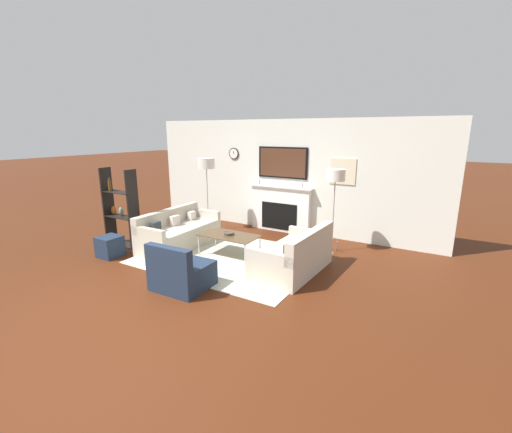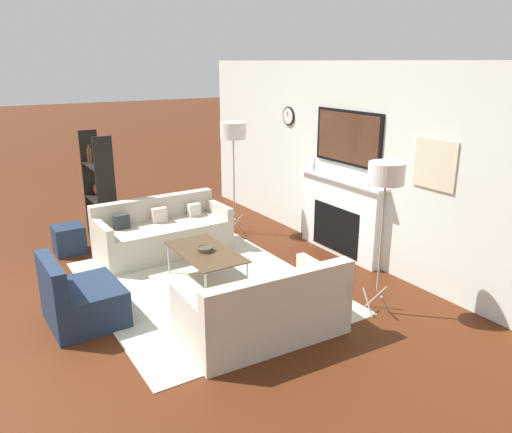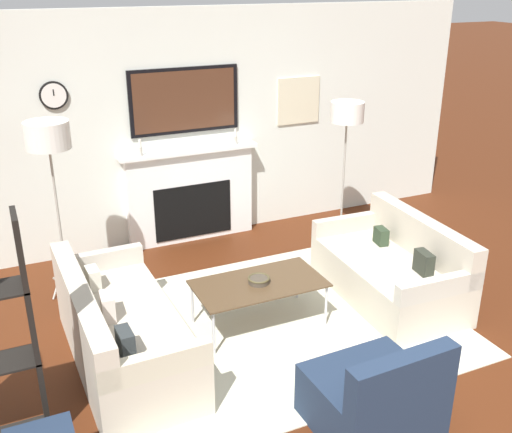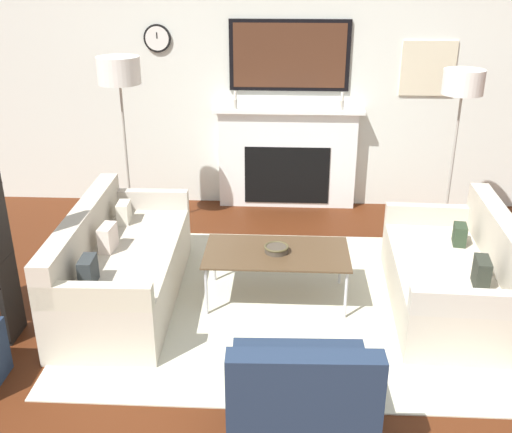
% 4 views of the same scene
% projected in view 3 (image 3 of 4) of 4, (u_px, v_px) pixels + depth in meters
% --- Properties ---
extents(fireplace_wall, '(7.52, 0.28, 2.70)m').
position_uv_depth(fireplace_wall, '(186.00, 139.00, 6.99)').
color(fireplace_wall, silver).
rests_on(fireplace_wall, ground_plane).
extents(area_rug, '(3.32, 2.61, 0.01)m').
position_uv_depth(area_rug, '(269.00, 325.00, 5.54)').
color(area_rug, beige).
rests_on(area_rug, ground_plane).
extents(couch_left, '(0.86, 1.89, 0.78)m').
position_uv_depth(couch_left, '(121.00, 333.00, 4.91)').
color(couch_left, beige).
rests_on(couch_left, ground_plane).
extents(couch_right, '(0.95, 1.67, 0.80)m').
position_uv_depth(couch_right, '(392.00, 271.00, 5.96)').
color(couch_right, beige).
rests_on(couch_right, ground_plane).
extents(armchair, '(0.84, 0.77, 0.77)m').
position_uv_depth(armchair, '(375.00, 398.00, 4.21)').
color(armchair, '#1D2A40').
rests_on(armchair, ground_plane).
extents(coffee_table, '(1.17, 0.63, 0.44)m').
position_uv_depth(coffee_table, '(259.00, 285.00, 5.40)').
color(coffee_table, '#4C3823').
rests_on(coffee_table, ground_plane).
extents(decorative_bowl, '(0.20, 0.20, 0.06)m').
position_uv_depth(decorative_bowl, '(259.00, 280.00, 5.38)').
color(decorative_bowl, '#453C31').
rests_on(decorative_bowl, coffee_table).
extents(floor_lamp_left, '(0.41, 0.41, 1.80)m').
position_uv_depth(floor_lamp_left, '(48.00, 138.00, 5.43)').
color(floor_lamp_left, '#9E998E').
rests_on(floor_lamp_left, ground_plane).
extents(floor_lamp_right, '(0.38, 0.38, 1.71)m').
position_uv_depth(floor_lamp_right, '(347.00, 115.00, 6.69)').
color(floor_lamp_right, '#9E998E').
rests_on(floor_lamp_right, ground_plane).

